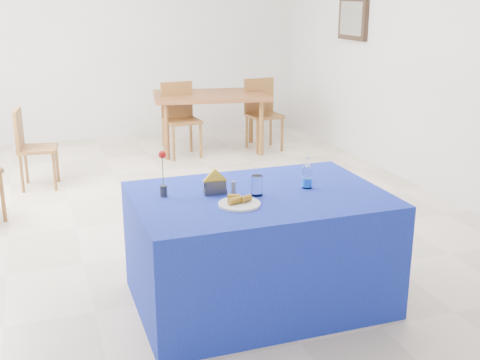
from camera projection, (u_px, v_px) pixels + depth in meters
The scene contains 17 objects.
floor at pixel (196, 214), 5.67m from camera, with size 7.00×7.00×0.00m, color beige.
room_shell at pixel (192, 23), 5.15m from camera, with size 7.00×7.00×7.00m.
picture_frame at pixel (353, 18), 7.39m from camera, with size 0.06×0.64×0.52m, color black.
picture_art at pixel (351, 18), 7.38m from camera, with size 0.02×0.52×0.40m, color #998C66.
plate at pixel (239, 204), 3.63m from camera, with size 0.26×0.26×0.01m, color silver.
drinking_glass at pixel (257, 185), 3.80m from camera, with size 0.07×0.07×0.13m, color silver.
salt_shaker at pixel (234, 188), 3.83m from camera, with size 0.03×0.03×0.09m, color slate.
pepper_shaker at pixel (211, 187), 3.85m from camera, with size 0.03×0.03×0.09m, color #5C5C60.
blue_table at pixel (259, 248), 3.96m from camera, with size 1.60×1.10×0.76m.
water_bottle at pixel (307, 177), 3.94m from camera, with size 0.07×0.07×0.21m.
napkin_holder at pixel (215, 187), 3.83m from camera, with size 0.16×0.07×0.17m.
rose_vase at pixel (163, 175), 3.76m from camera, with size 0.05×0.05×0.30m.
oak_table at pixel (211, 100), 7.78m from camera, with size 1.59×1.16×0.76m.
chair_bg_left at pixel (180, 114), 7.61m from camera, with size 0.45×0.45×0.93m.
chair_bg_right at pixel (262, 109), 7.95m from camera, with size 0.43×0.43×0.92m.
chair_win_b at pixel (30, 143), 6.31m from camera, with size 0.43×0.43×0.85m.
banana_pieces at pixel (238, 199), 3.64m from camera, with size 0.16×0.13×0.04m.
Camera 1 is at (-1.36, -5.16, 1.98)m, focal length 45.00 mm.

